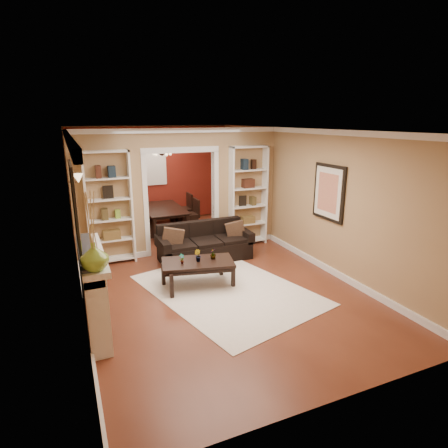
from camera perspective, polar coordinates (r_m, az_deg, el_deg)
name	(u,v)px	position (r m, az deg, el deg)	size (l,w,h in m)	color
floor	(201,268)	(7.54, -3.56, -6.76)	(8.00, 8.00, 0.00)	brown
ceiling	(198,129)	(6.97, -3.95, 14.21)	(8.00, 8.00, 0.00)	white
wall_back	(152,175)	(10.93, -10.86, 7.41)	(8.00, 8.00, 0.00)	#A58257
wall_front	(340,285)	(3.78, 17.29, -8.93)	(8.00, 8.00, 0.00)	#A58257
wall_left	(73,214)	(6.75, -22.06, 1.45)	(8.00, 8.00, 0.00)	#A58257
wall_right	(299,193)	(8.15, 11.38, 4.59)	(8.00, 8.00, 0.00)	#A58257
partition_wall	(181,192)	(8.25, -6.55, 4.94)	(4.50, 0.15, 2.70)	#A58257
red_back_panel	(153,176)	(10.90, -10.81, 7.23)	(4.44, 0.04, 2.64)	maroon
dining_window	(153,168)	(10.84, -10.83, 8.41)	(0.78, 0.03, 0.98)	#8CA5CC
area_rug	(227,290)	(6.63, 0.41, -9.98)	(2.22, 3.11, 0.01)	white
sofa	(205,242)	(7.88, -2.93, -2.75)	(1.97, 0.85, 0.77)	black
pillow_left	(173,237)	(7.60, -7.84, -2.01)	(0.41, 0.12, 0.41)	brown
pillow_right	(235,230)	(8.07, 1.75, -0.92)	(0.39, 0.11, 0.39)	brown
coffee_table	(198,274)	(6.71, -3.98, -7.55)	(1.24, 0.67, 0.47)	black
plant_left	(182,259)	(6.50, -6.45, -5.29)	(0.09, 0.06, 0.18)	#336626
plant_center	(198,256)	(6.58, -4.03, -4.84)	(0.11, 0.09, 0.21)	#336626
plant_right	(213,254)	(6.68, -1.68, -4.58)	(0.10, 0.10, 0.19)	#336626
bookshelf_left	(109,209)	(7.83, -17.05, 2.27)	(0.90, 0.30, 2.30)	white
bookshelf_right	(248,196)	(8.70, 3.66, 4.23)	(0.90, 0.30, 2.30)	white
fireplace	(95,291)	(5.58, -19.06, -9.58)	(0.32, 1.70, 1.16)	white
vase	(94,257)	(4.65, -19.16, -4.71)	(0.33, 0.33, 0.34)	olive
mirror	(75,206)	(5.19, -21.80, 2.55)	(0.03, 0.95, 1.10)	silver
wall_sconce	(75,180)	(7.20, -21.80, 6.22)	(0.18, 0.18, 0.22)	#FFE0A5
framed_art	(328,193)	(7.30, 15.63, 4.64)	(0.04, 0.85, 1.05)	black
dining_table	(165,219)	(10.02, -9.03, 0.72)	(1.01, 1.81, 0.64)	black
dining_chair_nw	(146,219)	(9.59, -11.79, 0.69)	(0.44, 0.44, 0.89)	black
dining_chair_ne	(188,215)	(9.85, -5.53, 1.35)	(0.44, 0.44, 0.89)	black
dining_chair_sw	(141,215)	(10.17, -12.47, 1.28)	(0.40, 0.40, 0.81)	black
dining_chair_se	(181,210)	(10.41, -6.55, 2.20)	(0.46, 0.46, 0.93)	black
chandelier	(163,155)	(9.59, -9.32, 10.39)	(0.50, 0.50, 0.30)	#321E16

